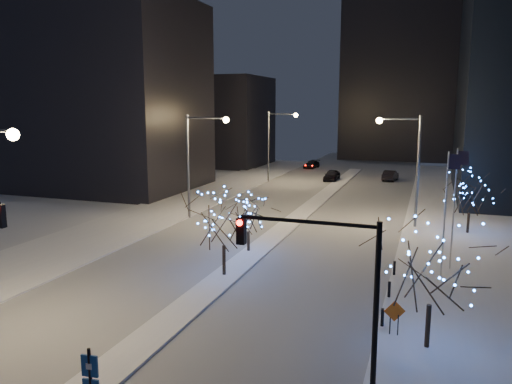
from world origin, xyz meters
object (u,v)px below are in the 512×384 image
at_px(car_near, 332,175).
at_px(construction_sign, 394,314).
at_px(street_lamp_w_far, 276,137).
at_px(wayfinding_sign, 91,384).
at_px(street_lamp_w_mid, 198,152).
at_px(traffic_signal_east, 332,280).
at_px(car_mid, 390,175).
at_px(car_far, 312,165).
at_px(holiday_tree_median_far, 248,215).
at_px(street_lamp_east, 408,156).
at_px(holiday_tree_median_near, 224,220).
at_px(holiday_tree_plaza_far, 470,195).
at_px(holiday_tree_plaza_near, 432,266).

relative_size(car_near, construction_sign, 2.78).
relative_size(street_lamp_w_far, construction_sign, 5.90).
bearing_deg(wayfinding_sign, street_lamp_w_mid, 103.90).
bearing_deg(wayfinding_sign, car_near, 87.58).
bearing_deg(traffic_signal_east, car_mid, 92.35).
relative_size(street_lamp_w_far, car_far, 2.22).
height_order(street_lamp_w_mid, holiday_tree_median_far, street_lamp_w_mid).
relative_size(car_near, wayfinding_sign, 1.46).
bearing_deg(street_lamp_w_far, street_lamp_east, -49.15).
xyz_separation_m(street_lamp_east, holiday_tree_median_near, (-10.20, -17.56, -2.70)).
bearing_deg(wayfinding_sign, holiday_tree_plaza_far, 62.18).
bearing_deg(traffic_signal_east, wayfinding_sign, -146.03).
xyz_separation_m(car_near, holiday_tree_median_near, (1.39, -43.54, 2.94)).
xyz_separation_m(car_mid, holiday_tree_median_near, (-6.68, -46.58, 2.99)).
height_order(holiday_tree_median_far, holiday_tree_plaza_far, holiday_tree_plaza_far).
distance_m(street_lamp_w_far, wayfinding_sign, 56.90).
relative_size(car_far, holiday_tree_median_far, 1.06).
height_order(car_near, wayfinding_sign, wayfinding_sign).
height_order(traffic_signal_east, holiday_tree_plaza_far, traffic_signal_east).
distance_m(car_far, holiday_tree_plaza_far, 46.48).
relative_size(holiday_tree_median_near, construction_sign, 3.49).
xyz_separation_m(street_lamp_w_mid, holiday_tree_median_far, (8.44, -9.00, -3.63)).
distance_m(street_lamp_east, car_near, 29.00).
relative_size(car_near, car_mid, 1.03).
relative_size(street_lamp_w_mid, holiday_tree_plaza_near, 1.66).
relative_size(street_lamp_w_mid, construction_sign, 5.90).
bearing_deg(car_near, holiday_tree_plaza_near, -73.97).
relative_size(car_far, wayfinding_sign, 1.40).
height_order(car_near, car_mid, car_near).
bearing_deg(holiday_tree_median_far, street_lamp_w_mid, 133.14).
height_order(street_lamp_w_mid, construction_sign, street_lamp_w_mid).
bearing_deg(holiday_tree_median_far, holiday_tree_plaza_far, 35.36).
bearing_deg(holiday_tree_median_far, traffic_signal_east, -60.96).
xyz_separation_m(traffic_signal_east, holiday_tree_plaza_near, (3.36, 5.48, -0.84)).
relative_size(car_mid, construction_sign, 2.71).
xyz_separation_m(street_lamp_w_far, car_mid, (15.50, 7.02, -5.74)).
bearing_deg(holiday_tree_plaza_far, car_far, 119.73).
bearing_deg(holiday_tree_plaza_near, holiday_tree_plaza_far, 82.44).
distance_m(street_lamp_east, traffic_signal_east, 29.08).
height_order(car_far, holiday_tree_plaza_far, holiday_tree_plaza_far).
xyz_separation_m(car_near, car_mid, (8.07, 3.04, -0.05)).
distance_m(car_far, holiday_tree_median_far, 52.06).
bearing_deg(street_lamp_w_mid, car_far, 88.31).
relative_size(holiday_tree_median_far, wayfinding_sign, 1.32).
bearing_deg(street_lamp_w_mid, car_near, 75.62).
bearing_deg(holiday_tree_plaza_near, car_near, 105.59).
relative_size(holiday_tree_median_near, holiday_tree_plaza_near, 0.98).
height_order(street_lamp_w_mid, car_far, street_lamp_w_mid).
relative_size(car_mid, wayfinding_sign, 1.43).
bearing_deg(street_lamp_w_far, construction_sign, -66.21).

